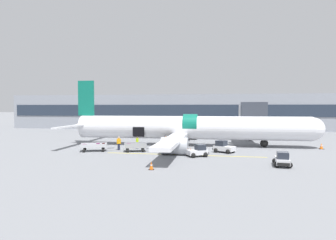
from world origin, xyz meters
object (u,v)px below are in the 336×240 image
object	(u,v)px
baggage_tug_mid	(224,147)
ground_crew_loader_a	(119,143)
baggage_cart_loading	(136,147)
baggage_cart_queued	(95,147)
ground_crew_loader_b	(166,142)
ground_crew_supervisor	(167,145)
airplane	(187,128)
ground_crew_driver	(137,142)
baggage_tug_lead	(198,152)
baggage_tug_rear	(282,160)

from	to	relation	value
baggage_tug_mid	ground_crew_loader_a	world-z (taller)	ground_crew_loader_a
baggage_cart_loading	ground_crew_loader_a	distance (m)	2.67
baggage_cart_loading	ground_crew_loader_a	bearing A→B (deg)	162.01
baggage_cart_queued	ground_crew_loader_b	xyz separation A→B (m)	(8.62, 3.54, 0.36)
baggage_cart_loading	ground_crew_supervisor	xyz separation A→B (m)	(4.02, 0.35, 0.33)
airplane	ground_crew_driver	xyz separation A→B (m)	(-6.42, -4.07, -1.71)
ground_crew_loader_b	baggage_tug_lead	bearing A→B (deg)	-50.16
ground_crew_loader_b	ground_crew_driver	world-z (taller)	ground_crew_loader_b
airplane	baggage_cart_loading	bearing A→B (deg)	-131.50
ground_crew_loader_a	baggage_cart_loading	bearing A→B (deg)	-17.99
airplane	ground_crew_loader_a	world-z (taller)	airplane
airplane	baggage_cart_queued	xyz separation A→B (m)	(-11.18, -7.28, -2.01)
baggage_cart_queued	ground_crew_loader_a	bearing A→B (deg)	26.97
ground_crew_loader_b	airplane	bearing A→B (deg)	55.55
ground_crew_loader_b	ground_crew_supervisor	world-z (taller)	ground_crew_loader_b
baggage_cart_queued	airplane	bearing A→B (deg)	33.06
baggage_tug_rear	baggage_cart_loading	size ratio (longest dim) A/B	0.78
baggage_tug_lead	baggage_tug_mid	xyz separation A→B (m)	(2.95, 3.64, 0.05)
baggage_tug_rear	ground_crew_supervisor	world-z (taller)	ground_crew_supervisor
airplane	ground_crew_supervisor	size ratio (longest dim) A/B	22.39
baggage_tug_mid	baggage_tug_rear	size ratio (longest dim) A/B	0.97
baggage_tug_lead	ground_crew_loader_b	bearing A→B (deg)	129.84
ground_crew_loader_b	ground_crew_driver	xyz separation A→B (m)	(-3.86, -0.34, -0.06)
airplane	ground_crew_driver	bearing A→B (deg)	-147.60
baggage_cart_queued	baggage_tug_rear	bearing A→B (deg)	-16.26
ground_crew_loader_a	baggage_tug_mid	bearing A→B (deg)	0.56
ground_crew_loader_b	ground_crew_loader_a	bearing A→B (deg)	-159.94
baggage_tug_lead	baggage_tug_mid	size ratio (longest dim) A/B	0.90
baggage_tug_mid	baggage_tug_lead	bearing A→B (deg)	-129.03
baggage_tug_rear	baggage_cart_queued	world-z (taller)	baggage_tug_rear
baggage_tug_lead	baggage_tug_mid	bearing A→B (deg)	50.97
ground_crew_loader_a	ground_crew_driver	world-z (taller)	ground_crew_loader_a
airplane	baggage_tug_rear	distance (m)	17.26
baggage_tug_lead	baggage_cart_loading	distance (m)	8.51
ground_crew_supervisor	baggage_tug_lead	bearing A→B (deg)	-36.95
ground_crew_loader_a	baggage_tug_rear	bearing A→B (deg)	-22.21
baggage_tug_mid	ground_crew_loader_b	xyz separation A→B (m)	(-7.67, 2.01, 0.28)
baggage_tug_lead	ground_crew_driver	size ratio (longest dim) A/B	1.62
airplane	ground_crew_supervisor	world-z (taller)	airplane
ground_crew_driver	baggage_cart_loading	bearing A→B (deg)	-79.29
baggage_cart_queued	ground_crew_driver	bearing A→B (deg)	33.95
baggage_tug_rear	ground_crew_driver	xyz separation A→B (m)	(-16.87, 9.52, 0.24)
baggage_tug_lead	baggage_tug_rear	world-z (taller)	baggage_tug_rear
baggage_tug_rear	ground_crew_loader_a	world-z (taller)	ground_crew_loader_a
baggage_tug_rear	baggage_tug_lead	bearing A→B (deg)	153.16
airplane	ground_crew_loader_b	distance (m)	4.82
baggage_cart_loading	baggage_cart_queued	size ratio (longest dim) A/B	0.88
baggage_tug_mid	ground_crew_driver	bearing A→B (deg)	171.74
airplane	baggage_tug_mid	bearing A→B (deg)	-48.38
baggage_tug_mid	ground_crew_loader_a	size ratio (longest dim) A/B	1.64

